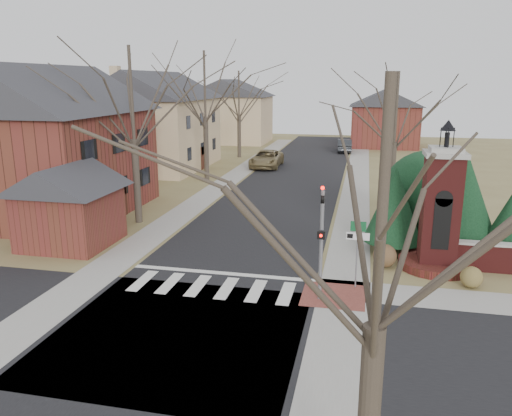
% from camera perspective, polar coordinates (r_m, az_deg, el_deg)
% --- Properties ---
extents(ground, '(120.00, 120.00, 0.00)m').
position_cam_1_polar(ground, '(19.60, -5.72, -9.90)').
color(ground, olive).
rests_on(ground, ground).
extents(main_street, '(8.00, 70.00, 0.01)m').
position_cam_1_polar(main_street, '(40.18, 3.94, 2.81)').
color(main_street, black).
rests_on(main_street, ground).
extents(cross_street, '(120.00, 8.00, 0.01)m').
position_cam_1_polar(cross_street, '(17.07, -8.90, -13.88)').
color(cross_street, black).
rests_on(cross_street, ground).
extents(crosswalk_zone, '(8.00, 2.20, 0.02)m').
position_cam_1_polar(crosswalk_zone, '(20.29, -5.02, -8.98)').
color(crosswalk_zone, silver).
rests_on(crosswalk_zone, ground).
extents(stop_bar, '(8.00, 0.35, 0.02)m').
position_cam_1_polar(stop_bar, '(21.62, -3.84, -7.45)').
color(stop_bar, silver).
rests_on(stop_bar, ground).
extents(sidewalk_right_main, '(2.00, 60.00, 0.02)m').
position_cam_1_polar(sidewalk_right_main, '(39.78, 11.38, 2.45)').
color(sidewalk_right_main, gray).
rests_on(sidewalk_right_main, ground).
extents(sidewalk_left, '(2.00, 60.00, 0.02)m').
position_cam_1_polar(sidewalk_left, '(41.23, -3.23, 3.13)').
color(sidewalk_left, gray).
rests_on(sidewalk_left, ground).
extents(curb_apron, '(2.40, 2.40, 0.02)m').
position_cam_1_polar(curb_apron, '(19.68, 8.83, -9.86)').
color(curb_apron, brown).
rests_on(curb_apron, ground).
extents(traffic_signal_pole, '(0.28, 0.41, 4.50)m').
position_cam_1_polar(traffic_signal_pole, '(18.41, 7.50, -2.97)').
color(traffic_signal_pole, slate).
rests_on(traffic_signal_pole, ground).
extents(sign_post, '(0.90, 0.07, 2.75)m').
position_cam_1_polar(sign_post, '(19.90, 11.51, -3.74)').
color(sign_post, slate).
rests_on(sign_post, ground).
extents(brick_gate_monument, '(3.20, 3.20, 6.47)m').
position_cam_1_polar(brick_gate_monument, '(22.96, 20.21, -1.34)').
color(brick_gate_monument, maroon).
rests_on(brick_gate_monument, ground).
extents(house_brick_left, '(9.80, 11.80, 9.42)m').
position_cam_1_polar(house_brick_left, '(32.96, -22.49, 7.42)').
color(house_brick_left, brown).
rests_on(house_brick_left, ground).
extents(house_stucco_left, '(9.80, 12.80, 9.28)m').
position_cam_1_polar(house_stucco_left, '(48.07, -11.42, 9.99)').
color(house_stucco_left, tan).
rests_on(house_stucco_left, ground).
extents(garage_left, '(4.80, 4.80, 4.29)m').
position_cam_1_polar(garage_left, '(26.35, -20.64, 0.73)').
color(garage_left, brown).
rests_on(garage_left, ground).
extents(house_distant_left, '(10.80, 8.80, 8.53)m').
position_cam_1_polar(house_distant_left, '(67.42, -2.98, 11.14)').
color(house_distant_left, tan).
rests_on(house_distant_left, ground).
extents(house_distant_right, '(8.80, 8.80, 7.30)m').
position_cam_1_polar(house_distant_right, '(65.14, 14.54, 10.06)').
color(house_distant_right, brown).
rests_on(house_distant_right, ground).
extents(evergreen_near, '(2.80, 2.80, 4.10)m').
position_cam_1_polar(evergreen_near, '(24.68, 15.51, 0.40)').
color(evergreen_near, '#473D33').
rests_on(evergreen_near, ground).
extents(evergreen_mid, '(3.40, 3.40, 4.70)m').
position_cam_1_polar(evergreen_mid, '(26.19, 22.65, 1.27)').
color(evergreen_mid, '#473D33').
rests_on(evergreen_mid, ground).
extents(evergreen_far, '(2.40, 2.40, 3.30)m').
position_cam_1_polar(evergreen_far, '(25.84, 27.23, -0.99)').
color(evergreen_far, '#473D33').
rests_on(evergreen_far, ground).
extents(evergreen_mass, '(4.80, 4.80, 4.80)m').
position_cam_1_polar(evergreen_mass, '(27.25, 19.05, 1.65)').
color(evergreen_mass, black).
rests_on(evergreen_mass, ground).
extents(bare_tree_0, '(8.05, 8.05, 11.15)m').
position_cam_1_polar(bare_tree_0, '(28.88, -14.10, 13.29)').
color(bare_tree_0, '#473D33').
rests_on(bare_tree_0, ground).
extents(bare_tree_1, '(8.40, 8.40, 11.64)m').
position_cam_1_polar(bare_tree_1, '(40.96, -5.90, 14.30)').
color(bare_tree_1, '#473D33').
rests_on(bare_tree_1, ground).
extents(bare_tree_2, '(7.35, 7.35, 10.19)m').
position_cam_1_polar(bare_tree_2, '(53.61, -1.98, 13.29)').
color(bare_tree_2, '#473D33').
rests_on(bare_tree_2, ground).
extents(bare_tree_3, '(7.00, 7.00, 9.70)m').
position_cam_1_polar(bare_tree_3, '(33.03, 15.79, 11.51)').
color(bare_tree_3, '#473D33').
rests_on(bare_tree_3, ground).
extents(bare_tree_4, '(6.65, 6.65, 9.21)m').
position_cam_1_polar(bare_tree_4, '(8.14, 14.38, 2.00)').
color(bare_tree_4, '#473D33').
rests_on(bare_tree_4, ground).
extents(pickup_truck, '(2.72, 5.77, 1.59)m').
position_cam_1_polar(pickup_truck, '(47.72, 1.21, 5.65)').
color(pickup_truck, olive).
rests_on(pickup_truck, ground).
extents(distant_car, '(1.82, 4.57, 1.48)m').
position_cam_1_polar(distant_car, '(59.01, 10.08, 7.05)').
color(distant_car, '#2F3236').
rests_on(distant_car, ground).
extents(dry_shrub_left, '(1.04, 1.04, 1.04)m').
position_cam_1_polar(dry_shrub_left, '(22.86, 14.50, -5.30)').
color(dry_shrub_left, brown).
rests_on(dry_shrub_left, ground).
extents(dry_shrub_right, '(0.86, 0.86, 0.86)m').
position_cam_1_polar(dry_shrub_right, '(21.81, 23.40, -7.27)').
color(dry_shrub_right, brown).
rests_on(dry_shrub_right, ground).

